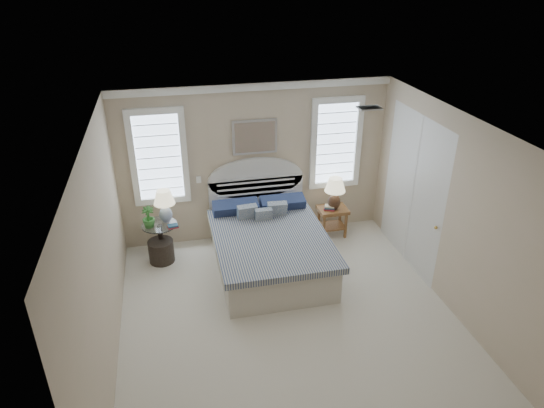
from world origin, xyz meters
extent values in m
cube|color=#EDE5CA|center=(0.00, 0.00, 0.00)|extent=(4.50, 5.00, 0.01)
cube|color=white|center=(0.00, 0.00, 2.70)|extent=(4.50, 5.00, 0.01)
cube|color=#BBAB8C|center=(0.00, 2.50, 1.35)|extent=(4.50, 0.02, 2.70)
cube|color=#BBAB8C|center=(-2.25, 0.00, 1.35)|extent=(0.02, 5.00, 2.70)
cube|color=#BBAB8C|center=(2.25, 0.00, 1.35)|extent=(0.02, 5.00, 2.70)
cube|color=white|center=(0.00, 2.46, 2.64)|extent=(4.50, 0.08, 0.12)
cube|color=#B2B2B2|center=(1.20, 0.80, 2.68)|extent=(0.30, 0.20, 0.02)
cube|color=white|center=(-0.95, 2.48, 1.15)|extent=(0.08, 0.01, 0.12)
cube|color=#ACBFDA|center=(-1.55, 2.48, 1.60)|extent=(0.90, 0.06, 1.60)
cube|color=#ACBFDA|center=(1.40, 2.48, 1.60)|extent=(0.90, 0.06, 1.60)
cube|color=silver|center=(0.00, 2.46, 1.82)|extent=(0.74, 0.04, 0.58)
cube|color=silver|center=(2.23, 1.20, 1.20)|extent=(0.02, 1.80, 2.40)
cube|color=#B9B2A2|center=(0.00, 1.33, 0.28)|extent=(1.60, 2.10, 0.55)
cube|color=navy|center=(0.00, 1.28, 0.59)|extent=(1.72, 2.15, 0.10)
cube|color=silver|center=(0.00, 2.44, 0.55)|extent=(1.62, 0.08, 1.10)
cube|color=#1C2546|center=(-0.40, 2.16, 0.73)|extent=(0.75, 0.31, 0.23)
cube|color=#1C2546|center=(0.40, 2.16, 0.73)|extent=(0.75, 0.31, 0.23)
cube|color=#37537C|center=(-0.25, 1.93, 0.71)|extent=(0.33, 0.20, 0.34)
cube|color=#37537C|center=(0.25, 1.93, 0.71)|extent=(0.33, 0.20, 0.34)
cube|color=#37537C|center=(0.00, 1.83, 0.69)|extent=(0.28, 0.14, 0.29)
cylinder|color=black|center=(-1.65, 2.05, 0.01)|extent=(0.32, 0.32, 0.03)
cylinder|color=black|center=(-1.65, 2.05, 0.30)|extent=(0.08, 0.08, 0.60)
cylinder|color=silver|center=(-1.65, 2.05, 0.62)|extent=(0.56, 0.56, 0.02)
cube|color=brown|center=(1.30, 2.15, 0.50)|extent=(0.50, 0.40, 0.06)
cube|color=brown|center=(1.30, 2.15, 0.18)|extent=(0.44, 0.34, 0.03)
cube|color=brown|center=(1.10, 2.00, 0.23)|extent=(0.04, 0.04, 0.47)
cube|color=brown|center=(1.10, 2.30, 0.23)|extent=(0.04, 0.04, 0.47)
cube|color=brown|center=(1.50, 2.00, 0.23)|extent=(0.04, 0.04, 0.47)
cube|color=brown|center=(1.50, 2.30, 0.23)|extent=(0.04, 0.04, 0.47)
cylinder|color=black|center=(-1.66, 1.96, 0.18)|extent=(0.53, 0.53, 0.37)
cylinder|color=silver|center=(-1.53, 2.13, 0.64)|extent=(0.14, 0.14, 0.03)
ellipsoid|color=silver|center=(-1.53, 2.13, 0.75)|extent=(0.25, 0.25, 0.26)
cylinder|color=gold|center=(-1.53, 2.13, 0.91)|extent=(0.03, 0.03, 0.09)
cylinder|color=black|center=(1.31, 2.14, 0.54)|extent=(0.14, 0.14, 0.03)
ellipsoid|color=black|center=(1.31, 2.14, 0.66)|extent=(0.26, 0.26, 0.27)
cylinder|color=gold|center=(1.31, 2.14, 0.83)|extent=(0.04, 0.04, 0.10)
imported|color=#387830|center=(-1.80, 2.00, 0.80)|extent=(0.19, 0.19, 0.35)
cube|color=#A92A36|center=(-1.44, 1.90, 0.64)|extent=(0.18, 0.15, 0.02)
cube|color=navy|center=(-1.44, 1.90, 0.66)|extent=(0.17, 0.14, 0.02)
cube|color=#A92A36|center=(1.23, 2.12, 0.54)|extent=(0.22, 0.20, 0.02)
cube|color=navy|center=(1.23, 2.12, 0.57)|extent=(0.21, 0.18, 0.02)
cube|color=beige|center=(1.23, 2.12, 0.59)|extent=(0.20, 0.17, 0.02)
camera|label=1|loc=(-1.38, -4.91, 4.39)|focal=32.00mm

